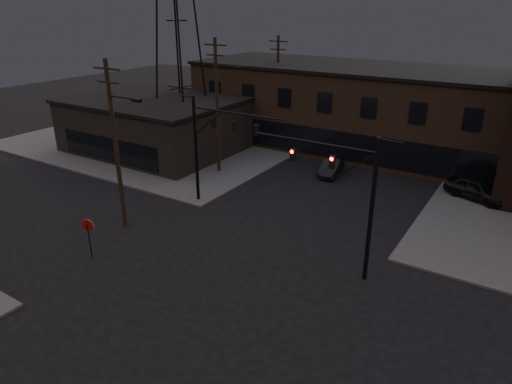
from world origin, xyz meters
TOP-DOWN VIEW (x-y plane):
  - ground at (0.00, 0.00)m, footprint 140.00×140.00m
  - sidewalk_nw at (-22.00, 22.00)m, footprint 30.00×30.00m
  - building_row at (0.00, 28.00)m, footprint 40.00×12.00m
  - building_left at (-20.00, 16.00)m, footprint 16.00×12.00m
  - traffic_signal_near at (5.36, 4.50)m, footprint 7.12×0.24m
  - traffic_signal_far at (-6.72, 8.00)m, footprint 7.12×0.24m
  - stop_sign at (-8.00, -1.99)m, footprint 0.72×0.33m
  - utility_pole_near at (-9.43, 2.00)m, footprint 3.70×0.28m
  - utility_pole_mid at (-10.44, 14.00)m, footprint 3.70×0.28m
  - utility_pole_far at (-11.50, 26.00)m, footprint 2.20×0.28m
  - transmission_tower at (-18.00, 18.00)m, footprint 7.00×7.00m
  - parked_car_lot_a at (9.89, 19.36)m, footprint 5.11×3.44m
  - car_crossing at (-1.81, 18.87)m, footprint 2.10×4.32m

SIDE VIEW (x-z plane):
  - ground at x=0.00m, z-range 0.00..0.00m
  - sidewalk_nw at x=-22.00m, z-range 0.00..0.15m
  - car_crossing at x=-1.81m, z-range 0.00..1.37m
  - parked_car_lot_a at x=9.89m, z-range 0.15..1.76m
  - stop_sign at x=-8.00m, z-range 0.60..3.08m
  - building_left at x=-20.00m, z-range 0.00..5.00m
  - building_row at x=0.00m, z-range 0.00..8.00m
  - traffic_signal_near at x=5.36m, z-range 0.93..8.93m
  - traffic_signal_far at x=-6.72m, z-range 1.01..9.01m
  - utility_pole_far at x=-11.50m, z-range 0.28..11.28m
  - utility_pole_near at x=-9.43m, z-range 0.37..11.37m
  - utility_pole_mid at x=-10.44m, z-range 0.38..11.88m
  - transmission_tower at x=-18.00m, z-range 0.00..25.00m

